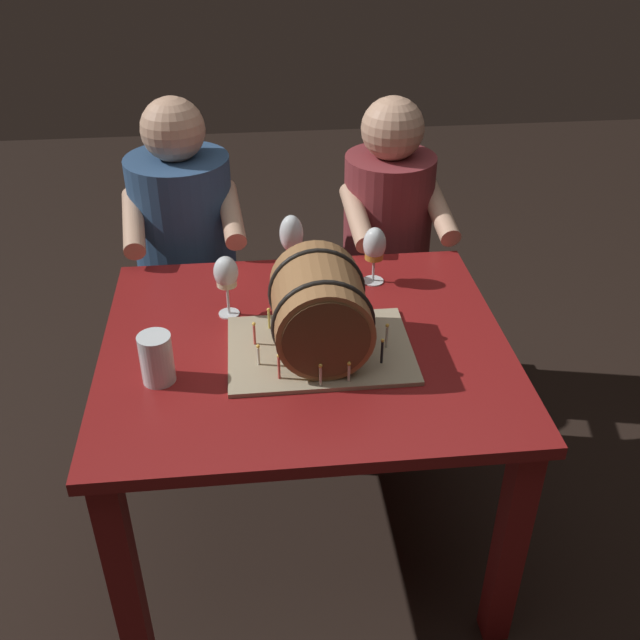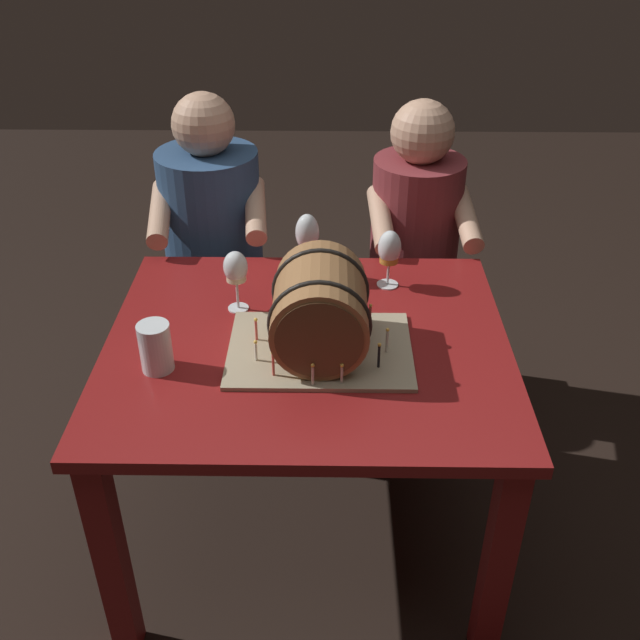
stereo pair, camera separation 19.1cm
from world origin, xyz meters
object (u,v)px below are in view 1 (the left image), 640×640
wine_glass_empty (291,235)px  person_seated_right (385,268)px  dining_table (306,376)px  wine_glass_amber (374,247)px  barrel_cake (320,313)px  beer_pint (157,360)px  wine_glass_white (226,275)px  person_seated_left (188,271)px

wine_glass_empty → person_seated_right: person_seated_right is taller
dining_table → wine_glass_amber: wine_glass_amber is taller
barrel_cake → beer_pint: 0.43m
wine_glass_empty → dining_table: bearing=-88.5°
wine_glass_white → person_seated_right: 0.89m
wine_glass_white → wine_glass_amber: 0.47m
dining_table → wine_glass_amber: size_ratio=6.02×
dining_table → beer_pint: 0.44m
barrel_cake → person_seated_left: (-0.40, 0.80, -0.30)m
dining_table → person_seated_right: person_seated_right is taller
barrel_cake → beer_pint: size_ratio=3.67×
dining_table → wine_glass_empty: bearing=91.5°
barrel_cake → wine_glass_empty: bearing=96.3°
wine_glass_amber → dining_table: bearing=-127.8°
beer_pint → wine_glass_amber: bearing=35.3°
barrel_cake → wine_glass_empty: barrel_cake is taller
barrel_cake → wine_glass_white: 0.32m
person_seated_right → person_seated_left: bearing=180.0°
beer_pint → person_seated_left: person_seated_left is taller
wine_glass_white → wine_glass_empty: size_ratio=0.87×
wine_glass_amber → beer_pint: wine_glass_amber is taller
barrel_cake → wine_glass_white: (-0.24, 0.21, 0.01)m
person_seated_right → wine_glass_white: bearing=-134.3°
wine_glass_empty → beer_pint: wine_glass_empty is taller
wine_glass_amber → beer_pint: size_ratio=1.38×
wine_glass_empty → beer_pint: bearing=-127.4°
wine_glass_empty → wine_glass_white: bearing=-135.7°
wine_glass_empty → person_seated_right: size_ratio=0.18×
wine_glass_white → wine_glass_amber: size_ratio=1.01×
wine_glass_white → wine_glass_empty: 0.28m
beer_pint → person_seated_right: (0.75, 0.88, -0.26)m
dining_table → wine_glass_white: bearing=141.7°
barrel_cake → person_seated_right: person_seated_right is taller
barrel_cake → wine_glass_empty: 0.41m
dining_table → barrel_cake: size_ratio=2.26×
wine_glass_white → beer_pint: (-0.18, -0.29, -0.07)m
barrel_cake → wine_glass_amber: barrel_cake is taller
wine_glass_amber → barrel_cake: bearing=-119.6°
person_seated_left → wine_glass_amber: bearing=-36.3°
wine_glass_amber → person_seated_right: 0.56m
barrel_cake → person_seated_left: person_seated_left is taller
wine_glass_white → person_seated_left: person_seated_left is taller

